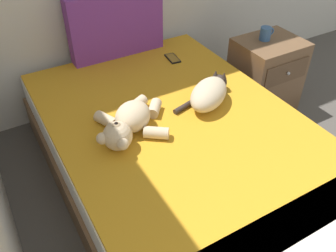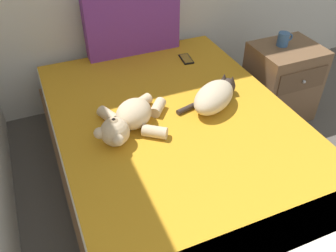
# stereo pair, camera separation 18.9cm
# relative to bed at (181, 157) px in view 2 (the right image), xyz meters

# --- Properties ---
(bed) EXTENTS (1.39, 2.08, 0.47)m
(bed) POSITION_rel_bed_xyz_m (0.00, 0.00, 0.00)
(bed) COLOR brown
(bed) RESTS_ON ground_plane
(patterned_cushion) EXTENTS (0.69, 0.12, 0.46)m
(patterned_cushion) POSITION_rel_bed_xyz_m (0.04, 0.96, 0.47)
(patterned_cushion) COLOR #72338C
(patterned_cushion) RESTS_ON bed
(cat) EXTENTS (0.44, 0.35, 0.15)m
(cat) POSITION_rel_bed_xyz_m (0.26, 0.10, 0.31)
(cat) COLOR #C6B293
(cat) RESTS_ON bed
(teddy_bear) EXTENTS (0.48, 0.42, 0.17)m
(teddy_bear) POSITION_rel_bed_xyz_m (-0.28, 0.08, 0.31)
(teddy_bear) COLOR beige
(teddy_bear) RESTS_ON bed
(cell_phone) EXTENTS (0.09, 0.16, 0.01)m
(cell_phone) POSITION_rel_bed_xyz_m (0.35, 0.69, 0.24)
(cell_phone) COLOR black
(cell_phone) RESTS_ON bed
(nightstand) EXTENTS (0.47, 0.42, 0.57)m
(nightstand) POSITION_rel_bed_xyz_m (1.01, 0.39, 0.06)
(nightstand) COLOR brown
(nightstand) RESTS_ON ground_plane
(mug) EXTENTS (0.12, 0.08, 0.09)m
(mug) POSITION_rel_bed_xyz_m (0.98, 0.44, 0.39)
(mug) COLOR #33598C
(mug) RESTS_ON nightstand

